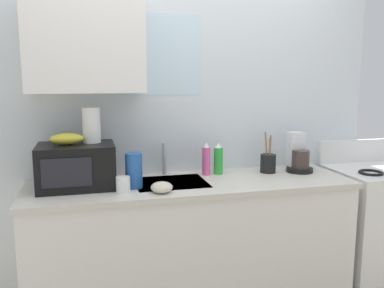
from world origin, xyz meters
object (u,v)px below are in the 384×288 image
microwave (76,166)px  small_bowl (162,187)px  dish_soap_bottle_pink (206,160)px  mug_white (123,185)px  banana_bunch (67,139)px  utensil_crock (268,163)px  stove_range (371,227)px  coffee_maker (298,157)px  cereal_canister (134,171)px  paper_towel_roll (91,125)px  dish_soap_bottle_green (218,159)px

microwave → small_bowl: microwave is taller
dish_soap_bottle_pink → mug_white: 0.67m
microwave → mug_white: microwave is taller
banana_bunch → utensil_crock: bearing=2.9°
small_bowl → mug_white: bearing=164.7°
stove_range → utensil_crock: size_ratio=3.70×
stove_range → utensil_crock: utensil_crock is taller
coffee_maker → cereal_canister: size_ratio=1.29×
paper_towel_roll → small_bowl: size_ratio=1.69×
cereal_canister → small_bowl: (0.15, -0.15, -0.08)m
banana_bunch → paper_towel_roll: (0.15, 0.05, 0.08)m
utensil_crock → stove_range: bearing=-8.2°
paper_towel_roll → microwave: bearing=-152.8°
dish_soap_bottle_green → microwave: bearing=-172.9°
coffee_maker → mug_white: (-1.28, -0.25, -0.06)m
coffee_maker → cereal_canister: (-1.20, -0.16, 0.00)m
coffee_maker → cereal_canister: 1.21m
microwave → paper_towel_roll: paper_towel_roll is taller
paper_towel_roll → cereal_canister: (0.24, -0.15, -0.27)m
coffee_maker → small_bowl: size_ratio=2.15×
stove_range → small_bowl: bearing=-172.9°
microwave → dish_soap_bottle_green: 0.96m
coffee_maker → mug_white: 1.30m
dish_soap_bottle_pink → small_bowl: bearing=-136.6°
microwave → small_bowl: (0.49, -0.25, -0.10)m
banana_bunch → small_bowl: bearing=-25.0°
dish_soap_bottle_green → cereal_canister: bearing=-160.6°
stove_range → coffee_maker: coffee_maker is taller
cereal_canister → dish_soap_bottle_green: bearing=19.4°
cereal_canister → small_bowl: bearing=-45.9°
stove_range → microwave: (-2.12, 0.04, 0.58)m
coffee_maker → mug_white: coffee_maker is taller
microwave → utensil_crock: size_ratio=1.57×
paper_towel_roll → dish_soap_bottle_green: bearing=4.5°
small_bowl → banana_bunch: bearing=155.0°
paper_towel_roll → cereal_canister: 0.39m
microwave → paper_towel_roll: (0.10, 0.05, 0.24)m
paper_towel_roll → dish_soap_bottle_green: (0.86, 0.07, -0.28)m
dish_soap_bottle_green → mug_white: (-0.69, -0.31, -0.06)m
cereal_canister → mug_white: 0.13m
mug_white → stove_range: bearing=4.4°
stove_range → paper_towel_roll: paper_towel_roll is taller
microwave → small_bowl: bearing=-27.1°
coffee_maker → stove_range: bearing=-10.2°
stove_range → dish_soap_bottle_green: size_ratio=4.85×
stove_range → utensil_crock: 0.97m
mug_white → small_bowl: mug_white is taller
dish_soap_bottle_pink → utensil_crock: bearing=-5.0°
stove_range → dish_soap_bottle_green: bearing=172.0°
paper_towel_roll → cereal_canister: size_ratio=1.02×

